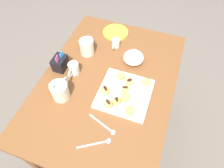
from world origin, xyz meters
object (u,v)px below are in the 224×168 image
at_px(sugar_caddy, 60,63).
at_px(chocolate_sauce_pitcher, 116,43).
at_px(cream_pitcher_white, 73,69).
at_px(dining_table, 108,94).
at_px(pastry_plate_square, 124,94).
at_px(beignet_3, 130,110).
at_px(beignet_2, 105,90).
at_px(beignet_7, 117,101).
at_px(beignet_4, 121,76).
at_px(ice_cream_bowl, 134,57).
at_px(saucer_lime_left, 116,32).
at_px(beignet_5, 129,82).
at_px(beignet_1, 147,82).
at_px(beignet_6, 108,104).
at_px(beignet_0, 125,89).
at_px(beignet_8, 125,98).
at_px(coffee_mug_cream_right, 87,46).
at_px(coffee_mug_cream_left, 60,90).

height_order(sugar_caddy, chocolate_sauce_pitcher, sugar_caddy).
bearing_deg(cream_pitcher_white, dining_table, -88.79).
bearing_deg(pastry_plate_square, beignet_3, -150.56).
distance_m(beignet_2, beignet_7, 0.09).
xyz_separation_m(pastry_plate_square, beignet_4, (0.09, 0.05, 0.03)).
height_order(ice_cream_bowl, chocolate_sauce_pitcher, ice_cream_bowl).
bearing_deg(saucer_lime_left, beignet_5, -151.43).
height_order(dining_table, beignet_1, beignet_1).
distance_m(ice_cream_bowl, beignet_5, 0.18).
xyz_separation_m(chocolate_sauce_pitcher, beignet_1, (-0.24, -0.26, -0.00)).
relative_size(chocolate_sauce_pitcher, beignet_6, 1.77).
bearing_deg(beignet_5, chocolate_sauce_pitcher, 32.29).
height_order(pastry_plate_square, beignet_5, beignet_5).
bearing_deg(beignet_6, pastry_plate_square, -28.11).
bearing_deg(beignet_0, beignet_4, 33.91).
bearing_deg(beignet_1, chocolate_sauce_pitcher, 47.44).
distance_m(beignet_1, beignet_2, 0.23).
bearing_deg(beignet_2, beignet_4, -21.03).
bearing_deg(beignet_2, beignet_3, -114.91).
bearing_deg(beignet_8, beignet_1, -30.59).
distance_m(pastry_plate_square, beignet_0, 0.03).
height_order(beignet_3, beignet_4, same).
bearing_deg(beignet_8, beignet_4, 27.92).
distance_m(dining_table, beignet_4, 0.18).
height_order(sugar_caddy, saucer_lime_left, sugar_caddy).
relative_size(coffee_mug_cream_right, beignet_6, 2.88).
bearing_deg(coffee_mug_cream_left, pastry_plate_square, -69.04).
distance_m(cream_pitcher_white, beignet_8, 0.35).
distance_m(saucer_lime_left, beignet_8, 0.55).
relative_size(coffee_mug_cream_left, beignet_2, 2.77).
height_order(beignet_3, beignet_8, same).
relative_size(coffee_mug_cream_left, beignet_4, 2.76).
relative_size(beignet_0, beignet_1, 0.90).
distance_m(dining_table, cream_pitcher_white, 0.27).
distance_m(chocolate_sauce_pitcher, beignet_1, 0.35).
relative_size(coffee_mug_cream_right, beignet_4, 2.77).
bearing_deg(coffee_mug_cream_right, sugar_caddy, 149.86).
xyz_separation_m(dining_table, beignet_6, (-0.15, -0.06, 0.17)).
distance_m(chocolate_sauce_pitcher, saucer_lime_left, 0.13).
relative_size(coffee_mug_cream_left, sugar_caddy, 1.41).
height_order(dining_table, saucer_lime_left, saucer_lime_left).
distance_m(saucer_lime_left, beignet_7, 0.57).
distance_m(beignet_0, beignet_8, 0.06).
distance_m(cream_pitcher_white, beignet_4, 0.27).
bearing_deg(pastry_plate_square, sugar_caddy, 82.21).
bearing_deg(chocolate_sauce_pitcher, beignet_1, -132.56).
height_order(ice_cream_bowl, beignet_8, ice_cream_bowl).
height_order(cream_pitcher_white, ice_cream_bowl, ice_cream_bowl).
height_order(pastry_plate_square, beignet_8, beignet_8).
xyz_separation_m(coffee_mug_cream_left, beignet_7, (0.05, -0.29, -0.02)).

